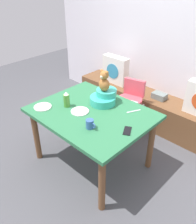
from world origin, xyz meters
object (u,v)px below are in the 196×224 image
(dinner_plate_far, at_px, (43,107))
(cell_phone, at_px, (127,131))
(pillow_floral_left, at_px, (115,70))
(highchair, at_px, (130,101))
(dining_table, at_px, (92,119))
(teddy_bear, at_px, (104,81))
(book_stack, at_px, (159,96))
(dinner_plate_near, at_px, (80,111))
(infant_seat_teal, at_px, (104,98))
(ketchup_bottle, at_px, (67,100))
(coffee_mug, at_px, (90,124))

(dinner_plate_far, height_order, cell_phone, dinner_plate_far)
(pillow_floral_left, relative_size, highchair, 0.56)
(cell_phone, bearing_deg, dining_table, 148.75)
(highchair, relative_size, teddy_bear, 3.16)
(book_stack, xyz_separation_m, dinner_plate_near, (-0.21, -1.35, 0.24))
(dinner_plate_far, bearing_deg, dining_table, 34.59)
(dinner_plate_near, bearing_deg, book_stack, 80.98)
(infant_seat_teal, bearing_deg, cell_phone, -24.94)
(ketchup_bottle, bearing_deg, highchair, 77.36)
(infant_seat_teal, height_order, coffee_mug, infant_seat_teal)
(book_stack, bearing_deg, ketchup_bottle, -106.67)
(pillow_floral_left, height_order, dinner_plate_far, pillow_floral_left)
(pillow_floral_left, distance_m, coffee_mug, 1.73)
(teddy_bear, xyz_separation_m, dinner_plate_far, (-0.43, -0.56, -0.27))
(book_stack, relative_size, ketchup_bottle, 1.08)
(coffee_mug, bearing_deg, highchair, 105.25)
(book_stack, distance_m, dinner_plate_far, 1.71)
(pillow_floral_left, bearing_deg, cell_phone, -45.88)
(dining_table, relative_size, infant_seat_teal, 3.89)
(pillow_floral_left, height_order, dining_table, pillow_floral_left)
(ketchup_bottle, bearing_deg, cell_phone, 7.08)
(infant_seat_teal, xyz_separation_m, dinner_plate_near, (-0.06, -0.33, -0.07))
(dinner_plate_far, bearing_deg, coffee_mug, 7.66)
(book_stack, xyz_separation_m, infant_seat_teal, (-0.16, -1.02, 0.31))
(dinner_plate_near, distance_m, dinner_plate_far, 0.44)
(dining_table, distance_m, coffee_mug, 0.34)
(dining_table, xyz_separation_m, dinner_plate_near, (-0.09, -0.09, 0.10))
(highchair, bearing_deg, cell_phone, -54.94)
(dinner_plate_near, height_order, dinner_plate_far, same)
(dinner_plate_near, xyz_separation_m, cell_phone, (0.60, 0.08, -0.00))
(pillow_floral_left, distance_m, dinner_plate_near, 1.47)
(book_stack, distance_m, coffee_mug, 1.52)
(teddy_bear, bearing_deg, dinner_plate_far, -127.65)
(dinner_plate_near, relative_size, dinner_plate_far, 1.00)
(ketchup_bottle, xyz_separation_m, cell_phone, (0.80, 0.10, -0.08))
(ketchup_bottle, relative_size, cell_phone, 1.28)
(book_stack, bearing_deg, pillow_floral_left, -178.55)
(book_stack, relative_size, coffee_mug, 1.67)
(book_stack, height_order, infant_seat_teal, infant_seat_teal)
(dinner_plate_near, bearing_deg, infant_seat_teal, 80.57)
(highchair, relative_size, infant_seat_teal, 2.39)
(pillow_floral_left, distance_m, dining_table, 1.43)
(infant_seat_teal, distance_m, teddy_bear, 0.21)
(infant_seat_teal, bearing_deg, highchair, 94.08)
(infant_seat_teal, height_order, cell_phone, infant_seat_teal)
(dinner_plate_near, bearing_deg, ketchup_bottle, -173.93)
(highchair, bearing_deg, teddy_bear, -85.92)
(highchair, xyz_separation_m, coffee_mug, (0.29, -1.05, 0.27))
(dining_table, bearing_deg, cell_phone, -1.79)
(book_stack, height_order, teddy_bear, teddy_bear)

